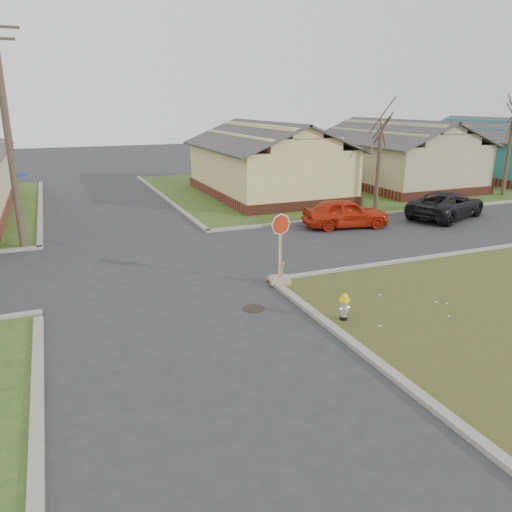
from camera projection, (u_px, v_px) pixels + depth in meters
name	position (u px, v px, depth m)	size (l,w,h in m)	color
ground	(176.00, 314.00, 14.19)	(120.00, 120.00, 0.00)	#2D2D30
verge_far_right	(403.00, 181.00, 38.08)	(37.00, 19.00, 0.05)	#304F1C
curbs	(144.00, 264.00, 18.61)	(80.00, 40.00, 0.12)	gray
manhole	(254.00, 308.00, 14.54)	(0.64, 0.64, 0.01)	black
side_house_yellow	(267.00, 161.00, 31.76)	(7.60, 11.60, 4.70)	brown
side_house_tan	(396.00, 155.00, 35.39)	(7.60, 11.60, 4.70)	brown
side_house_teal	(501.00, 150.00, 39.02)	(7.60, 11.60, 4.70)	brown
utility_pole	(8.00, 132.00, 19.16)	(1.80, 0.28, 9.00)	#4A382A
tree_mid_right	(378.00, 170.00, 27.65)	(0.22, 0.22, 4.20)	#4A382A
tree_far_right	(508.00, 158.00, 31.47)	(0.22, 0.22, 4.76)	#4A382A
fire_hydrant	(344.00, 305.00, 13.58)	(0.29, 0.29, 0.77)	black
stop_sign	(280.00, 268.00, 16.35)	(0.67, 0.65, 2.35)	tan
red_sedan	(346.00, 213.00, 23.84)	(1.64, 4.09, 1.39)	red
dark_pickup	(447.00, 205.00, 25.81)	(2.31, 5.00, 1.39)	black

